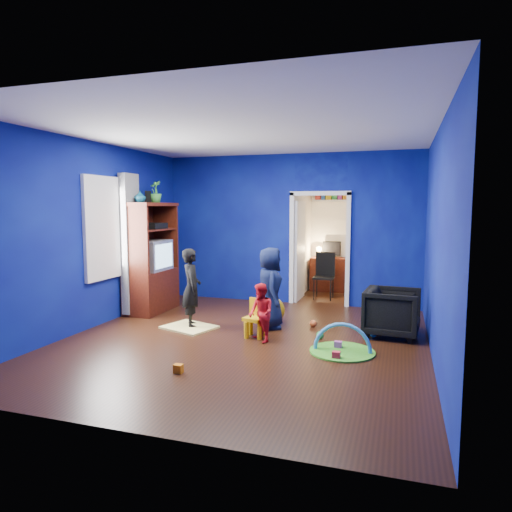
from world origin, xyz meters
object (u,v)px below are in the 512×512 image
(study_desk, at_px, (331,274))
(armchair, at_px, (392,312))
(tv_armoire, at_px, (151,257))
(crt_tv, at_px, (153,255))
(toddler_red, at_px, (261,313))
(vase, at_px, (140,197))
(hopper_ball, at_px, (271,310))
(play_mat, at_px, (342,352))
(child_black, at_px, (192,288))
(folding_chair, at_px, (324,277))
(kid_chair, at_px, (255,320))
(child_navy, at_px, (270,288))

(study_desk, bearing_deg, armchair, -67.31)
(tv_armoire, distance_m, crt_tv, 0.06)
(toddler_red, bearing_deg, vase, -153.84)
(hopper_ball, xyz_separation_m, study_desk, (0.48, 3.20, 0.15))
(hopper_ball, xyz_separation_m, play_mat, (1.28, -1.13, -0.21))
(child_black, bearing_deg, folding_chair, -61.23)
(folding_chair, bearing_deg, kid_chair, -99.38)
(tv_armoire, height_order, kid_chair, tv_armoire)
(tv_armoire, distance_m, study_desk, 4.14)
(kid_chair, bearing_deg, toddler_red, -35.61)
(tv_armoire, distance_m, kid_chair, 2.62)
(kid_chair, xyz_separation_m, play_mat, (1.30, -0.33, -0.24))
(crt_tv, xyz_separation_m, folding_chair, (2.76, 2.03, -0.56))
(vase, bearing_deg, study_desk, 49.56)
(tv_armoire, bearing_deg, toddler_red, -26.31)
(kid_chair, relative_size, study_desk, 0.57)
(tv_armoire, bearing_deg, child_navy, -11.14)
(folding_chair, bearing_deg, toddler_red, -96.20)
(armchair, height_order, kid_chair, armchair)
(tv_armoire, relative_size, play_mat, 2.32)
(armchair, relative_size, tv_armoire, 0.40)
(child_navy, distance_m, study_desk, 3.49)
(toddler_red, bearing_deg, armchair, 72.76)
(child_navy, bearing_deg, crt_tv, 56.06)
(crt_tv, height_order, study_desk, crt_tv)
(child_navy, xyz_separation_m, toddler_red, (0.08, -0.74, -0.22))
(child_navy, height_order, tv_armoire, tv_armoire)
(vase, height_order, hopper_ball, vase)
(child_black, bearing_deg, crt_tv, 24.87)
(toddler_red, height_order, crt_tv, crt_tv)
(tv_armoire, bearing_deg, crt_tv, 0.00)
(crt_tv, relative_size, study_desk, 0.80)
(vase, distance_m, crt_tv, 1.08)
(child_navy, height_order, vase, vase)
(child_black, height_order, study_desk, child_black)
(crt_tv, xyz_separation_m, kid_chair, (2.26, -1.01, -0.77))
(armchair, relative_size, child_black, 0.62)
(armchair, relative_size, hopper_ball, 1.76)
(armchair, bearing_deg, study_desk, 27.85)
(toddler_red, xyz_separation_m, tv_armoire, (-2.45, 1.21, 0.57))
(armchair, relative_size, vase, 3.87)
(vase, bearing_deg, child_navy, -4.02)
(play_mat, bearing_deg, child_black, 166.68)
(play_mat, bearing_deg, armchair, 58.93)
(crt_tv, distance_m, hopper_ball, 2.42)
(armchair, bearing_deg, child_black, 102.99)
(kid_chair, bearing_deg, play_mat, 3.23)
(child_black, xyz_separation_m, hopper_ball, (1.15, 0.55, -0.40))
(hopper_ball, height_order, study_desk, study_desk)
(toddler_red, height_order, tv_armoire, tv_armoire)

